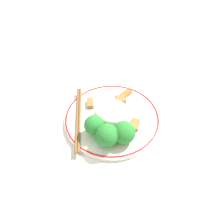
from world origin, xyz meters
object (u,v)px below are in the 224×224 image
at_px(broccoli_back_right, 124,133).
at_px(plate, 112,118).
at_px(broccoli_back_left, 94,125).
at_px(broccoli_back_center, 107,135).
at_px(chopsticks, 78,117).

bearing_deg(broccoli_back_right, plate, -80.20).
xyz_separation_m(plate, broccoli_back_left, (0.06, 0.05, 0.04)).
distance_m(broccoli_back_left, broccoli_back_center, 0.05).
distance_m(plate, chopsticks, 0.10).
bearing_deg(broccoli_back_center, chopsticks, -57.07).
relative_size(broccoli_back_center, chopsticks, 0.28).
bearing_deg(chopsticks, broccoli_back_right, 138.01).
bearing_deg(broccoli_back_left, plate, -138.38).
distance_m(broccoli_back_right, chopsticks, 0.15).
relative_size(broccoli_back_left, chopsticks, 0.27).
xyz_separation_m(broccoli_back_left, broccoli_back_right, (-0.07, 0.03, -0.00)).
xyz_separation_m(broccoli_back_left, chopsticks, (0.04, -0.06, -0.03)).
bearing_deg(broccoli_back_right, broccoli_back_left, -26.00).
height_order(broccoli_back_center, broccoli_back_right, broccoli_back_center).
xyz_separation_m(plate, chopsticks, (0.09, -0.01, 0.01)).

